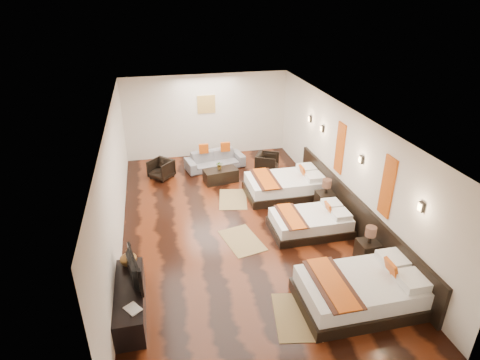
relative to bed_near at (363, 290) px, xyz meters
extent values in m
cube|color=black|center=(-1.70, 3.19, -0.30)|extent=(5.50, 9.50, 0.01)
cube|color=white|center=(-1.70, 3.19, 2.50)|extent=(5.50, 9.50, 0.01)
cube|color=silver|center=(-1.70, 7.94, 1.10)|extent=(5.50, 0.01, 2.80)
cube|color=silver|center=(-4.45, 3.19, 1.10)|extent=(0.01, 9.50, 2.80)
cube|color=silver|center=(1.05, 3.19, 1.10)|extent=(0.01, 9.50, 2.80)
cube|color=black|center=(1.01, 2.39, 0.15)|extent=(0.08, 6.60, 0.90)
cube|color=black|center=(-0.03, 0.00, -0.18)|extent=(2.31, 1.43, 0.24)
cube|color=white|center=(-0.03, 0.00, 0.11)|extent=(2.20, 1.32, 0.33)
cube|color=#C04C0D|center=(0.52, 0.00, 0.40)|extent=(0.17, 0.35, 0.36)
cube|color=#38190F|center=(-0.63, 0.00, 0.28)|extent=(0.60, 1.45, 0.02)
cube|color=#C04C0D|center=(-0.63, 0.00, 0.30)|extent=(0.42, 1.45, 0.02)
cube|color=black|center=(-0.03, 2.53, -0.20)|extent=(1.88, 1.16, 0.20)
cube|color=white|center=(-0.03, 2.53, 0.03)|extent=(1.79, 1.07, 0.27)
cube|color=#C04C0D|center=(0.42, 2.53, 0.27)|extent=(0.14, 0.29, 0.29)
cube|color=#38190F|center=(-0.52, 2.53, 0.17)|extent=(0.49, 1.18, 0.02)
cube|color=#C04C0D|center=(-0.52, 2.53, 0.19)|extent=(0.34, 1.18, 0.02)
cube|color=black|center=(-0.03, 4.47, -0.19)|extent=(2.17, 1.35, 0.23)
cube|color=white|center=(-0.03, 4.47, 0.08)|extent=(2.07, 1.24, 0.31)
cube|color=#C04C0D|center=(0.49, 4.47, 0.36)|extent=(0.16, 0.33, 0.33)
cube|color=#38190F|center=(-0.60, 4.47, 0.25)|extent=(0.57, 1.37, 0.02)
cube|color=#C04C0D|center=(-0.60, 4.47, 0.26)|extent=(0.39, 1.37, 0.02)
cube|color=black|center=(0.75, 1.16, -0.06)|extent=(0.43, 0.43, 0.48)
cylinder|color=black|center=(0.75, 1.16, 0.27)|extent=(0.08, 0.08, 0.19)
cylinder|color=#3F2619|center=(0.75, 1.16, 0.44)|extent=(0.23, 0.23, 0.21)
cube|color=black|center=(0.75, 3.43, -0.05)|extent=(0.44, 0.44, 0.49)
cylinder|color=black|center=(0.75, 3.43, 0.29)|extent=(0.08, 0.08, 0.20)
cylinder|color=#3F2619|center=(0.75, 3.43, 0.47)|extent=(0.24, 0.24, 0.22)
cube|color=olive|center=(-1.31, -0.06, -0.30)|extent=(0.95, 1.32, 0.01)
cube|color=olive|center=(-1.72, 2.48, -0.30)|extent=(0.99, 1.33, 0.01)
cube|color=olive|center=(-1.52, 4.50, -0.30)|extent=(0.96, 1.32, 0.01)
cube|color=black|center=(-4.20, 0.70, -0.03)|extent=(0.50, 1.80, 0.55)
imported|color=black|center=(-4.15, 0.86, 0.53)|extent=(0.33, 0.97, 0.55)
imported|color=black|center=(-4.20, 0.10, 0.26)|extent=(0.33, 0.35, 0.03)
imported|color=brown|center=(-4.20, 1.40, 0.42)|extent=(0.42, 0.42, 0.34)
imported|color=slate|center=(-1.65, 6.73, -0.03)|extent=(1.99, 1.08, 0.55)
imported|color=black|center=(-3.38, 6.34, -0.01)|extent=(0.90, 0.90, 0.59)
imported|color=black|center=(-0.08, 6.08, 0.00)|extent=(0.90, 0.89, 0.61)
cube|color=black|center=(-1.65, 5.68, -0.10)|extent=(1.07, 0.66, 0.40)
imported|color=#245B1E|center=(-1.66, 5.73, 0.22)|extent=(0.25, 0.23, 0.25)
cube|color=#D86014|center=(1.03, 1.29, 1.40)|extent=(0.04, 0.40, 1.30)
cube|color=#D86014|center=(1.03, 3.49, 1.40)|extent=(0.04, 0.40, 1.30)
cube|color=black|center=(1.01, 0.19, 1.55)|extent=(0.06, 0.12, 0.18)
cube|color=#FFD18C|center=(0.98, 0.19, 1.55)|extent=(0.02, 0.10, 0.14)
cube|color=black|center=(1.01, 2.39, 1.55)|extent=(0.06, 0.12, 0.18)
cube|color=#FFD18C|center=(0.98, 2.39, 1.55)|extent=(0.02, 0.10, 0.14)
cube|color=black|center=(1.01, 4.59, 1.55)|extent=(0.06, 0.12, 0.18)
cube|color=#FFD18C|center=(0.98, 4.59, 1.55)|extent=(0.02, 0.10, 0.14)
cube|color=black|center=(1.01, 5.49, 1.55)|extent=(0.06, 0.12, 0.18)
cube|color=#FFD18C|center=(0.98, 5.49, 1.55)|extent=(0.02, 0.10, 0.14)
cube|color=#AD873F|center=(-1.70, 7.92, 1.50)|extent=(0.60, 0.04, 0.60)
camera|label=1|loc=(-3.49, -5.15, 5.10)|focal=30.11mm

